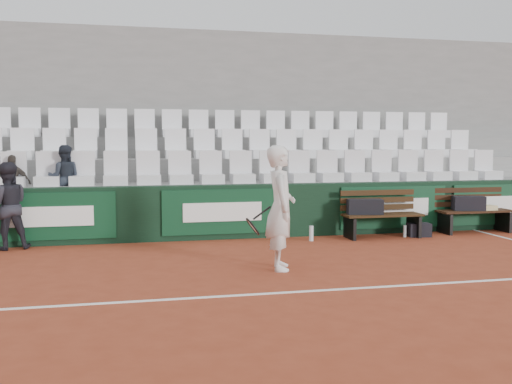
% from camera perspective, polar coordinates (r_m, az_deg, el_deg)
% --- Properties ---
extents(ground, '(80.00, 80.00, 0.00)m').
position_cam_1_polar(ground, '(6.92, 3.47, -10.01)').
color(ground, '#923921').
rests_on(ground, ground).
extents(court_baseline, '(18.00, 0.06, 0.01)m').
position_cam_1_polar(court_baseline, '(6.92, 3.47, -9.97)').
color(court_baseline, white).
rests_on(court_baseline, ground).
extents(back_barrier, '(18.00, 0.34, 1.00)m').
position_cam_1_polar(back_barrier, '(10.67, -2.09, -1.95)').
color(back_barrier, black).
rests_on(back_barrier, ground).
extents(grandstand_tier_front, '(18.00, 0.95, 1.00)m').
position_cam_1_polar(grandstand_tier_front, '(11.28, -3.02, -1.58)').
color(grandstand_tier_front, gray).
rests_on(grandstand_tier_front, ground).
extents(grandstand_tier_mid, '(18.00, 0.95, 1.45)m').
position_cam_1_polar(grandstand_tier_mid, '(12.19, -3.77, -0.03)').
color(grandstand_tier_mid, '#969693').
rests_on(grandstand_tier_mid, ground).
extents(grandstand_tier_back, '(18.00, 0.95, 1.90)m').
position_cam_1_polar(grandstand_tier_back, '(13.11, -4.41, 1.31)').
color(grandstand_tier_back, gray).
rests_on(grandstand_tier_back, ground).
extents(grandstand_rear_wall, '(18.00, 0.30, 4.40)m').
position_cam_1_polar(grandstand_rear_wall, '(13.71, -4.82, 6.69)').
color(grandstand_rear_wall, gray).
rests_on(grandstand_rear_wall, ground).
extents(seat_row_front, '(11.90, 0.44, 0.63)m').
position_cam_1_polar(seat_row_front, '(11.04, -2.89, 2.52)').
color(seat_row_front, silver).
rests_on(seat_row_front, grandstand_tier_front).
extents(seat_row_mid, '(11.90, 0.44, 0.63)m').
position_cam_1_polar(seat_row_mid, '(11.97, -3.67, 4.87)').
color(seat_row_mid, white).
rests_on(seat_row_mid, grandstand_tier_mid).
extents(seat_row_back, '(11.90, 0.44, 0.63)m').
position_cam_1_polar(seat_row_back, '(12.91, -4.33, 6.87)').
color(seat_row_back, white).
rests_on(seat_row_back, grandstand_tier_back).
extents(bench_left, '(1.50, 0.56, 0.45)m').
position_cam_1_polar(bench_left, '(10.99, 12.51, -3.31)').
color(bench_left, '#362210').
rests_on(bench_left, ground).
extents(bench_right, '(1.50, 0.56, 0.45)m').
position_cam_1_polar(bench_right, '(12.14, 20.98, -2.75)').
color(bench_right, black).
rests_on(bench_right, ground).
extents(sports_bag_left, '(0.69, 0.40, 0.28)m').
position_cam_1_polar(sports_bag_left, '(10.84, 10.83, -1.45)').
color(sports_bag_left, black).
rests_on(sports_bag_left, bench_left).
extents(sports_bag_right, '(0.65, 0.43, 0.28)m').
position_cam_1_polar(sports_bag_right, '(12.00, 20.49, -1.06)').
color(sports_bag_right, black).
rests_on(sports_bag_right, bench_right).
extents(towel, '(0.35, 0.27, 0.09)m').
position_cam_1_polar(towel, '(12.20, 22.09, -1.46)').
color(towel, '#D4C689').
rests_on(towel, bench_right).
extents(sports_bag_ground, '(0.45, 0.30, 0.26)m').
position_cam_1_polar(sports_bag_ground, '(11.29, 15.97, -3.66)').
color(sports_bag_ground, black).
rests_on(sports_bag_ground, ground).
extents(water_bottle_near, '(0.08, 0.08, 0.28)m').
position_cam_1_polar(water_bottle_near, '(10.43, 5.55, -4.14)').
color(water_bottle_near, silver).
rests_on(water_bottle_near, ground).
extents(water_bottle_far, '(0.06, 0.06, 0.22)m').
position_cam_1_polar(water_bottle_far, '(11.17, 14.67, -3.81)').
color(water_bottle_far, silver).
rests_on(water_bottle_far, ground).
extents(tennis_player, '(0.75, 0.70, 1.75)m').
position_cam_1_polar(tennis_player, '(8.00, 2.45, -1.59)').
color(tennis_player, silver).
rests_on(tennis_player, ground).
extents(ball_kid, '(0.82, 0.71, 1.46)m').
position_cam_1_polar(ball_kid, '(10.37, -23.62, -1.29)').
color(ball_kid, black).
rests_on(ball_kid, ground).
extents(spectator_b, '(0.60, 0.27, 1.02)m').
position_cam_1_polar(spectator_b, '(11.12, -23.19, 3.14)').
color(spectator_b, '#36312B').
rests_on(spectator_b, grandstand_tier_front).
extents(spectator_c, '(0.58, 0.46, 1.19)m').
position_cam_1_polar(spectator_c, '(10.99, -18.69, 3.72)').
color(spectator_c, '#212731').
rests_on(spectator_c, grandstand_tier_front).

